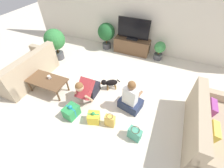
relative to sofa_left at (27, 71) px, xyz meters
The scene contains 18 objects.
ground_plane 2.42m from the sofa_left, ahead, with size 16.00×16.00×0.00m, color beige.
wall_back 3.87m from the sofa_left, 50.25° to the left, with size 8.40×0.06×2.60m.
sofa_left is the anchor object (origin of this frame).
sofa_right 4.78m from the sofa_left, ahead, with size 0.91×1.78×0.86m.
coffee_table 0.92m from the sofa_left, 11.10° to the right, with size 1.05×0.53×0.41m.
tv_console 3.52m from the sofa_left, 47.69° to the left, with size 1.26×0.41×0.53m.
tv 3.56m from the sofa_left, 47.69° to the left, with size 1.09×0.20×0.72m.
potted_plant_corner_left 1.30m from the sofa_left, 83.26° to the left, with size 0.66×0.66×1.05m.
potted_plant_back_right 4.21m from the sofa_left, 37.30° to the left, with size 0.37×0.37×0.64m.
potted_plant_back_left 2.92m from the sofa_left, 61.49° to the left, with size 0.62×0.62×0.96m.
person_kneeling 2.02m from the sofa_left, ahead, with size 0.35×0.81×0.79m.
person_sitting 3.11m from the sofa_left, ahead, with size 0.60×0.56×0.89m.
dog 2.44m from the sofa_left, 12.42° to the left, with size 0.47×0.35×0.34m.
gift_box_a 2.03m from the sofa_left, 18.24° to the right, with size 0.33×0.38×0.35m.
gift_box_b 2.55m from the sofa_left, 13.13° to the right, with size 0.32×0.30×0.33m.
gift_bag_a 3.49m from the sofa_left, 10.00° to the right, with size 0.29×0.20×0.31m.
gift_bag_b 2.90m from the sofa_left, 10.41° to the right, with size 0.22×0.15×0.33m.
mug 0.97m from the sofa_left, ahead, with size 0.12×0.08×0.09m.
Camera 1 is at (1.20, -2.43, 2.99)m, focal length 24.00 mm.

